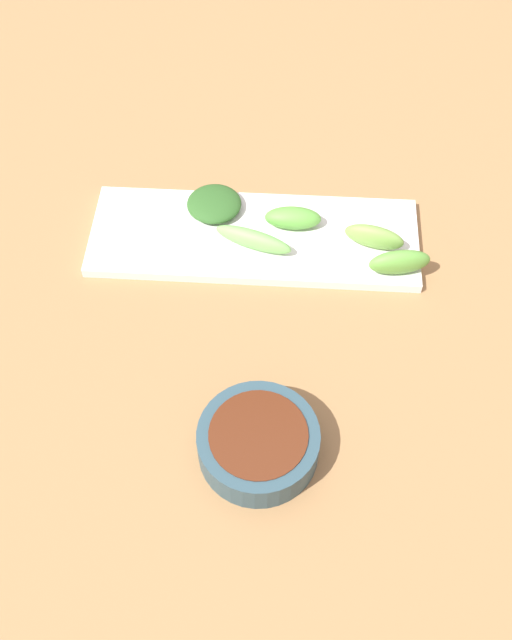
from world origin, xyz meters
name	(u,v)px	position (x,y,z in m)	size (l,w,h in m)	color
tabletop	(239,324)	(0.00, 0.00, 0.01)	(2.10, 2.10, 0.02)	#9A7146
sauce_bowl	(258,442)	(-0.16, -0.03, 0.04)	(0.12, 0.12, 0.04)	#2E4B56
serving_plate	(254,237)	(0.11, -0.01, 0.03)	(0.13, 0.38, 0.01)	white
broccoli_stalk_0	(293,218)	(0.13, -0.05, 0.04)	(0.03, 0.07, 0.03)	#5FAC41
broccoli_leafy_1	(214,204)	(0.15, 0.04, 0.04)	(0.06, 0.07, 0.02)	#2E5D24
broccoli_stalk_2	(374,237)	(0.10, -0.15, 0.05)	(0.02, 0.07, 0.03)	#76A548
broccoli_stalk_3	(400,262)	(0.07, -0.17, 0.05)	(0.02, 0.07, 0.03)	#60A33F
broccoli_stalk_4	(253,239)	(0.09, -0.01, 0.04)	(0.02, 0.09, 0.02)	#74BB5A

